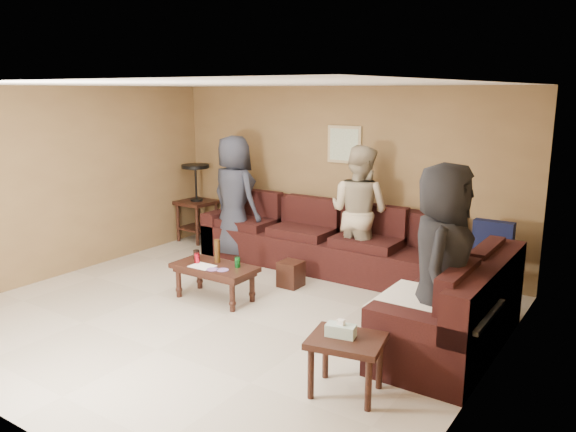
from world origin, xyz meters
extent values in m
plane|color=#B8AE9C|center=(0.00, 0.00, 0.00)|extent=(5.50, 5.50, 0.00)
cube|color=white|center=(0.00, 0.00, 2.45)|extent=(5.50, 5.00, 0.10)
cube|color=brown|center=(0.00, 2.50, 1.25)|extent=(5.50, 0.10, 2.50)
cube|color=brown|center=(-2.75, 0.00, 1.25)|extent=(0.10, 5.00, 2.50)
cube|color=brown|center=(2.75, 0.00, 1.25)|extent=(0.10, 5.00, 2.50)
cube|color=black|center=(0.00, 2.05, 0.23)|extent=(3.70, 0.90, 0.45)
cube|color=black|center=(0.00, 2.38, 0.68)|extent=(3.70, 0.24, 0.45)
cube|color=black|center=(-1.73, 2.05, 0.32)|extent=(0.24, 0.90, 0.63)
cube|color=black|center=(2.30, 0.60, 0.23)|extent=(0.90, 2.00, 0.45)
cube|color=black|center=(2.63, 0.60, 0.68)|extent=(0.24, 2.00, 0.45)
cube|color=black|center=(2.30, -0.28, 0.32)|extent=(0.90, 0.24, 0.63)
cube|color=black|center=(2.30, 2.05, 0.75)|extent=(0.45, 0.14, 0.45)
cube|color=silver|center=(2.30, 0.15, 0.58)|extent=(1.00, 0.85, 0.04)
cube|color=black|center=(-0.42, 0.29, 0.40)|extent=(1.02, 0.51, 0.06)
cube|color=black|center=(-0.42, 0.29, 0.34)|extent=(0.94, 0.44, 0.05)
cylinder|color=black|center=(-0.84, 0.11, 0.18)|extent=(0.06, 0.06, 0.37)
cylinder|color=black|center=(-0.01, 0.11, 0.18)|extent=(0.06, 0.06, 0.37)
cylinder|color=black|center=(-0.84, 0.47, 0.18)|extent=(0.06, 0.06, 0.37)
cylinder|color=black|center=(-0.01, 0.48, 0.18)|extent=(0.06, 0.06, 0.37)
cylinder|color=red|center=(-0.65, 0.25, 0.48)|extent=(0.07, 0.07, 0.12)
cylinder|color=#157629|center=(-0.15, 0.39, 0.48)|extent=(0.07, 0.07, 0.12)
cylinder|color=#37210C|center=(-0.47, 0.40, 0.56)|extent=(0.07, 0.07, 0.28)
cylinder|color=black|center=(-0.77, 0.36, 0.48)|extent=(0.08, 0.08, 0.11)
cube|color=white|center=(-0.51, 0.18, 0.43)|extent=(0.28, 0.22, 0.00)
cylinder|color=#C54589|center=(-0.33, 0.16, 0.43)|extent=(0.14, 0.14, 0.01)
cylinder|color=#C54589|center=(-0.22, 0.20, 0.43)|extent=(0.14, 0.14, 0.01)
cube|color=black|center=(-2.45, 2.17, 0.64)|extent=(0.58, 0.58, 0.06)
cube|color=black|center=(-2.45, 2.17, 0.22)|extent=(0.51, 0.51, 0.03)
cylinder|color=black|center=(-2.68, 1.95, 0.32)|extent=(0.06, 0.06, 0.64)
cylinder|color=black|center=(-2.23, 1.94, 0.32)|extent=(0.06, 0.06, 0.64)
cylinder|color=black|center=(-2.66, 2.40, 0.32)|extent=(0.06, 0.06, 0.64)
cylinder|color=black|center=(-2.22, 2.38, 0.32)|extent=(0.06, 0.06, 0.64)
cylinder|color=black|center=(-2.45, 2.17, 0.69)|extent=(0.20, 0.20, 0.03)
cylinder|color=black|center=(-2.45, 2.17, 0.97)|extent=(0.03, 0.03, 0.53)
cylinder|color=black|center=(-2.45, 2.17, 1.24)|extent=(0.44, 0.44, 0.06)
cube|color=black|center=(1.88, -0.72, 0.46)|extent=(0.68, 0.59, 0.05)
cylinder|color=black|center=(1.69, -0.95, 0.23)|extent=(0.05, 0.05, 0.46)
cylinder|color=black|center=(2.15, -0.85, 0.23)|extent=(0.05, 0.05, 0.46)
cylinder|color=black|center=(1.61, -0.59, 0.23)|extent=(0.05, 0.05, 0.46)
cylinder|color=black|center=(2.08, -0.49, 0.23)|extent=(0.05, 0.05, 0.46)
cube|color=silver|center=(1.83, -0.72, 0.54)|extent=(0.26, 0.17, 0.10)
cube|color=white|center=(1.83, -0.72, 0.61)|extent=(0.06, 0.04, 0.05)
cube|color=black|center=(0.07, 1.18, 0.16)|extent=(0.27, 0.27, 0.33)
cube|color=tan|center=(0.10, 2.48, 1.70)|extent=(0.52, 0.03, 0.52)
cube|color=beige|center=(0.10, 2.46, 1.70)|extent=(0.44, 0.01, 0.44)
imported|color=#282B38|center=(-1.37, 1.83, 0.90)|extent=(0.98, 0.74, 1.81)
imported|color=tan|center=(0.58, 2.02, 0.88)|extent=(0.90, 0.73, 1.76)
imported|color=black|center=(2.29, 0.28, 0.92)|extent=(0.74, 0.99, 1.84)
camera|label=1|loc=(3.84, -4.46, 2.44)|focal=35.00mm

